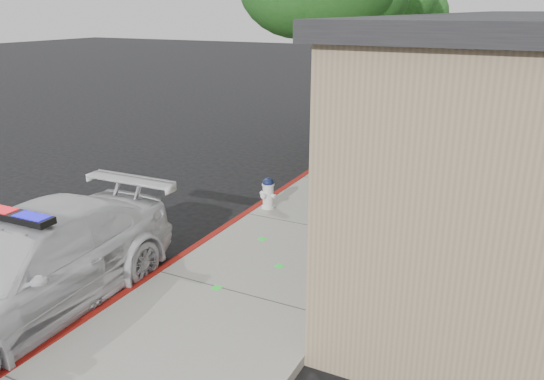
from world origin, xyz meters
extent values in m
plane|color=black|center=(0.00, 0.00, 0.00)|extent=(120.00, 120.00, 0.00)
cube|color=gray|center=(1.60, 3.00, 0.07)|extent=(3.20, 60.00, 0.15)
cube|color=maroon|center=(0.06, 3.00, 0.08)|extent=(0.14, 60.00, 0.16)
cube|color=black|center=(3.17, 1.00, 1.95)|extent=(0.08, 1.48, 1.68)
cube|color=black|center=(3.17, 4.00, 1.95)|extent=(0.08, 1.48, 1.68)
cube|color=black|center=(3.17, 7.00, 1.95)|extent=(0.08, 1.48, 1.68)
cube|color=black|center=(3.17, 10.00, 1.95)|extent=(0.08, 1.48, 1.68)
cube|color=black|center=(3.17, 13.00, 1.95)|extent=(0.08, 1.48, 1.68)
cube|color=black|center=(3.17, 16.00, 1.95)|extent=(0.08, 1.48, 1.68)
cube|color=black|center=(3.17, 19.00, 1.95)|extent=(0.08, 1.48, 1.68)
imported|color=silver|center=(-0.95, -1.72, 0.76)|extent=(2.26, 5.27, 1.52)
cube|color=black|center=(-0.95, -1.72, 1.58)|extent=(1.21, 0.31, 0.10)
cube|color=red|center=(-1.27, -1.73, 1.58)|extent=(0.53, 0.25, 0.11)
cube|color=#120DEB|center=(-0.63, -1.71, 1.58)|extent=(0.53, 0.25, 0.11)
cylinder|color=white|center=(0.35, 3.52, 0.18)|extent=(0.29, 0.29, 0.05)
cylinder|color=white|center=(0.35, 3.52, 0.44)|extent=(0.24, 0.24, 0.48)
cylinder|color=white|center=(0.35, 3.52, 0.70)|extent=(0.28, 0.28, 0.03)
ellipsoid|color=#10183D|center=(0.35, 3.52, 0.75)|extent=(0.25, 0.25, 0.19)
cylinder|color=#10183D|center=(0.35, 3.52, 0.83)|extent=(0.06, 0.06, 0.05)
cylinder|color=white|center=(0.21, 3.55, 0.46)|extent=(0.12, 0.11, 0.10)
cylinder|color=white|center=(0.49, 3.49, 0.46)|extent=(0.12, 0.11, 0.10)
cylinder|color=white|center=(0.32, 3.37, 0.48)|extent=(0.14, 0.13, 0.12)
cylinder|color=black|center=(0.85, 5.22, 2.12)|extent=(0.29, 0.29, 3.95)
cylinder|color=black|center=(0.70, 9.23, 2.12)|extent=(0.28, 0.28, 3.94)
cylinder|color=black|center=(0.70, 12.24, 1.88)|extent=(0.26, 0.26, 3.46)
ellipsoid|color=#1E4916|center=(0.70, 12.24, 4.50)|extent=(2.97, 2.97, 2.52)
ellipsoid|color=#1E4916|center=(1.23, 12.33, 4.21)|extent=(2.28, 2.28, 1.93)
ellipsoid|color=#1E4916|center=(0.35, 12.01, 4.31)|extent=(2.37, 2.37, 2.02)
camera|label=1|loc=(5.43, -6.31, 4.34)|focal=35.19mm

